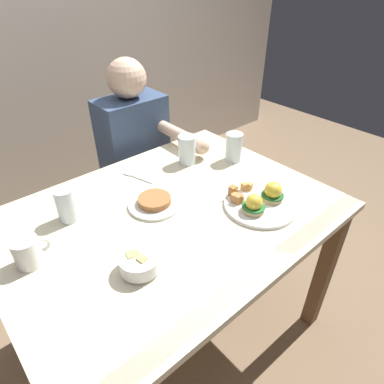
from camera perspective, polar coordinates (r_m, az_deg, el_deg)
ground_plane at (r=1.78m, az=-2.90°, el=-22.62°), size 6.00×6.00×0.00m
dining_table at (r=1.29m, az=-3.72°, el=-7.21°), size 1.20×0.90×0.74m
eggs_benedict_plate at (r=1.26m, az=11.68°, el=-1.61°), size 0.27×0.27×0.09m
fruit_bowl at (r=1.00m, az=-9.02°, el=-11.95°), size 0.12×0.12×0.06m
coffee_mug at (r=1.11m, az=-26.47°, el=-9.10°), size 0.11×0.08×0.09m
fork at (r=1.43m, az=-9.55°, el=2.57°), size 0.06×0.15×0.00m
water_glass_near at (r=1.50m, az=-0.87°, el=7.00°), size 0.08×0.08×0.13m
water_glass_far at (r=1.23m, az=-20.78°, el=-2.25°), size 0.07×0.07×0.13m
water_glass_extra at (r=1.53m, az=7.19°, el=7.37°), size 0.08×0.08×0.13m
side_plate at (r=1.25m, az=-6.45°, el=-1.77°), size 0.20×0.20×0.04m
diner_person at (r=1.81m, az=-9.23°, el=6.48°), size 0.34×0.54×1.14m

